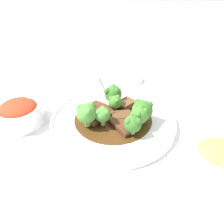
{
  "coord_description": "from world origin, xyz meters",
  "views": [
    {
      "loc": [
        -0.43,
        -0.0,
        0.34
      ],
      "look_at": [
        0.0,
        0.0,
        0.03
      ],
      "focal_mm": 35.0,
      "sensor_mm": 36.0,
      "label": 1
    }
  ],
  "objects": [
    {
      "name": "ground_plane",
      "position": [
        0.0,
        0.0,
        0.0
      ],
      "size": [
        4.0,
        4.0,
        0.0
      ],
      "primitive_type": "plane",
      "color": "silver"
    },
    {
      "name": "main_plate",
      "position": [
        0.0,
        0.0,
        0.01
      ],
      "size": [
        0.31,
        0.31,
        0.02
      ],
      "color": "white",
      "rests_on": "ground_plane"
    },
    {
      "name": "beef_strip_0",
      "position": [
        0.0,
        -0.02,
        0.02
      ],
      "size": [
        0.04,
        0.05,
        0.01
      ],
      "color": "brown",
      "rests_on": "main_plate"
    },
    {
      "name": "beef_strip_1",
      "position": [
        0.05,
        -0.03,
        0.03
      ],
      "size": [
        0.06,
        0.06,
        0.01
      ],
      "color": "brown",
      "rests_on": "main_plate"
    },
    {
      "name": "beef_strip_2",
      "position": [
        0.03,
        0.02,
        0.02
      ],
      "size": [
        0.07,
        0.06,
        0.01
      ],
      "color": "#56331E",
      "rests_on": "main_plate"
    },
    {
      "name": "beef_strip_3",
      "position": [
        -0.04,
        -0.02,
        0.02
      ],
      "size": [
        0.08,
        0.07,
        0.01
      ],
      "color": "#56331E",
      "rests_on": "main_plate"
    },
    {
      "name": "beef_strip_4",
      "position": [
        -0.01,
        0.04,
        0.03
      ],
      "size": [
        0.07,
        0.06,
        0.01
      ],
      "color": "#56331E",
      "rests_on": "main_plate"
    },
    {
      "name": "broccoli_floret_0",
      "position": [
        -0.03,
        0.02,
        0.05
      ],
      "size": [
        0.03,
        0.03,
        0.05
      ],
      "color": "#7FA84C",
      "rests_on": "main_plate"
    },
    {
      "name": "broccoli_floret_1",
      "position": [
        -0.04,
        -0.06,
        0.05
      ],
      "size": [
        0.04,
        0.04,
        0.05
      ],
      "color": "#8EB756",
      "rests_on": "main_plate"
    },
    {
      "name": "broccoli_floret_2",
      "position": [
        -0.03,
        0.06,
        0.05
      ],
      "size": [
        0.05,
        0.05,
        0.06
      ],
      "color": "#7FA84C",
      "rests_on": "main_plate"
    },
    {
      "name": "broccoli_floret_3",
      "position": [
        0.07,
        0.0,
        0.05
      ],
      "size": [
        0.05,
        0.05,
        0.05
      ],
      "color": "#8EB756",
      "rests_on": "main_plate"
    },
    {
      "name": "broccoli_floret_4",
      "position": [
        -0.01,
        -0.07,
        0.05
      ],
      "size": [
        0.05,
        0.05,
        0.05
      ],
      "color": "#7FA84C",
      "rests_on": "main_plate"
    },
    {
      "name": "broccoli_floret_5",
      "position": [
        0.03,
        -0.01,
        0.04
      ],
      "size": [
        0.03,
        0.03,
        0.04
      ],
      "color": "#8EB756",
      "rests_on": "main_plate"
    },
    {
      "name": "broccoli_floret_6",
      "position": [
        -0.06,
        -0.04,
        0.05
      ],
      "size": [
        0.04,
        0.04,
        0.05
      ],
      "color": "#8EB756",
      "rests_on": "main_plate"
    },
    {
      "name": "serving_spoon",
      "position": [
        0.09,
        0.02,
        0.03
      ],
      "size": [
        0.22,
        0.08,
        0.01
      ],
      "color": "silver",
      "rests_on": "main_plate"
    },
    {
      "name": "side_bowl_kimchi",
      "position": [
        0.0,
        0.23,
        0.03
      ],
      "size": [
        0.11,
        0.11,
        0.06
      ],
      "color": "white",
      "rests_on": "ground_plane"
    },
    {
      "name": "side_bowl_appetizer",
      "position": [
        -0.14,
        -0.21,
        0.02
      ],
      "size": [
        0.1,
        0.1,
        0.05
      ],
      "color": "white",
      "rests_on": "ground_plane"
    },
    {
      "name": "sauce_dish",
      "position": [
        0.24,
        -0.06,
        0.01
      ],
      "size": [
        0.08,
        0.08,
        0.01
      ],
      "color": "white",
      "rests_on": "ground_plane"
    },
    {
      "name": "paper_napkin",
      "position": [
        0.18,
        -0.15,
        0.0
      ],
      "size": [
        0.1,
        0.09,
        0.01
      ],
      "color": "white",
      "rests_on": "ground_plane"
    }
  ]
}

